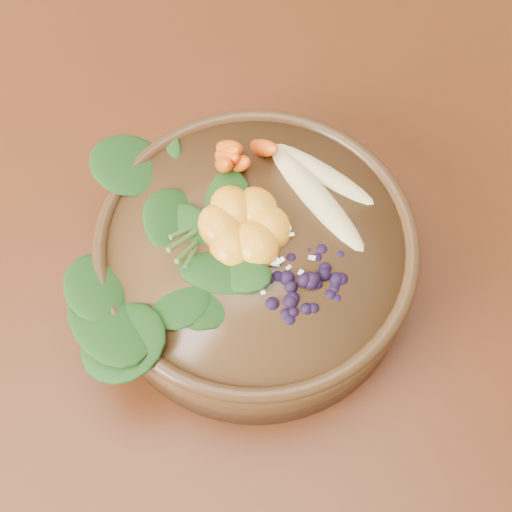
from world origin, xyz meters
TOP-DOWN VIEW (x-y plane):
  - ground at (0.00, 0.00)m, footprint 4.00×4.00m
  - dining_table at (0.00, 0.00)m, footprint 1.60×0.90m
  - stoneware_bowl at (0.24, -0.11)m, footprint 0.35×0.35m
  - kale_heap at (0.18, -0.07)m, footprint 0.22×0.21m
  - carrot_cluster at (0.26, -0.02)m, footprint 0.07×0.07m
  - banana_halves at (0.32, -0.08)m, footprint 0.09×0.16m
  - mandarin_cluster at (0.24, -0.09)m, footprint 0.10×0.11m
  - blueberry_pile at (0.26, -0.16)m, footprint 0.15×0.13m
  - coconut_flakes at (0.25, -0.13)m, footprint 0.11×0.09m

SIDE VIEW (x-z plane):
  - ground at x=0.00m, z-range 0.00..0.00m
  - dining_table at x=0.00m, z-range 0.28..1.03m
  - stoneware_bowl at x=0.24m, z-range 0.75..0.83m
  - coconut_flakes at x=0.25m, z-range 0.83..0.83m
  - banana_halves at x=0.32m, z-range 0.83..0.85m
  - mandarin_cluster at x=0.24m, z-range 0.83..0.86m
  - blueberry_pile at x=0.26m, z-range 0.83..0.86m
  - kale_heap at x=0.18m, z-range 0.83..0.87m
  - carrot_cluster at x=0.26m, z-range 0.83..0.90m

